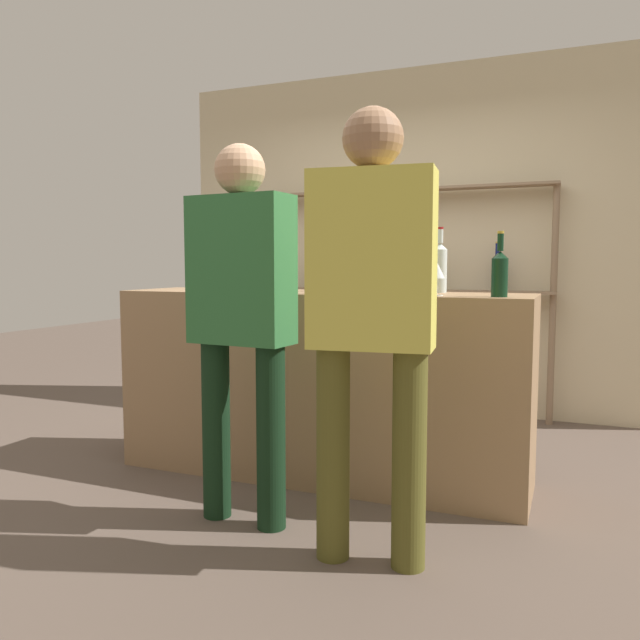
{
  "coord_description": "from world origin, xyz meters",
  "views": [
    {
      "loc": [
        1.33,
        -3.25,
        1.22
      ],
      "look_at": [
        0.0,
        0.0,
        0.9
      ],
      "focal_mm": 35.0,
      "sensor_mm": 36.0,
      "label": 1
    }
  ],
  "objects_px": {
    "counter_bottle_0": "(406,271)",
    "counter_bottle_3": "(324,270)",
    "counter_bottle_5": "(269,268)",
    "counter_bottle_4": "(440,266)",
    "customer_center": "(241,305)",
    "counter_bottle_1": "(500,272)",
    "counter_bottle_2": "(344,271)",
    "customer_right": "(372,302)",
    "wine_glass": "(437,271)",
    "ice_bucket": "(244,274)"
  },
  "relations": [
    {
      "from": "counter_bottle_4",
      "to": "counter_bottle_3",
      "type": "bearing_deg",
      "value": -172.18
    },
    {
      "from": "counter_bottle_0",
      "to": "counter_bottle_5",
      "type": "distance_m",
      "value": 0.82
    },
    {
      "from": "wine_glass",
      "to": "customer_right",
      "type": "distance_m",
      "value": 0.76
    },
    {
      "from": "counter_bottle_0",
      "to": "counter_bottle_3",
      "type": "height_order",
      "value": "same"
    },
    {
      "from": "customer_right",
      "to": "wine_glass",
      "type": "bearing_deg",
      "value": -14.15
    },
    {
      "from": "counter_bottle_3",
      "to": "wine_glass",
      "type": "height_order",
      "value": "counter_bottle_3"
    },
    {
      "from": "counter_bottle_1",
      "to": "wine_glass",
      "type": "xyz_separation_m",
      "value": [
        -0.3,
        0.0,
        0.0
      ]
    },
    {
      "from": "counter_bottle_0",
      "to": "ice_bucket",
      "type": "distance_m",
      "value": 0.98
    },
    {
      "from": "counter_bottle_1",
      "to": "counter_bottle_4",
      "type": "bearing_deg",
      "value": 135.54
    },
    {
      "from": "counter_bottle_2",
      "to": "wine_glass",
      "type": "height_order",
      "value": "counter_bottle_2"
    },
    {
      "from": "counter_bottle_1",
      "to": "ice_bucket",
      "type": "height_order",
      "value": "counter_bottle_1"
    },
    {
      "from": "counter_bottle_0",
      "to": "customer_center",
      "type": "distance_m",
      "value": 1.01
    },
    {
      "from": "counter_bottle_0",
      "to": "counter_bottle_1",
      "type": "xyz_separation_m",
      "value": [
        0.52,
        -0.24,
        -0.0
      ]
    },
    {
      "from": "counter_bottle_0",
      "to": "wine_glass",
      "type": "height_order",
      "value": "counter_bottle_0"
    },
    {
      "from": "customer_right",
      "to": "counter_bottle_4",
      "type": "bearing_deg",
      "value": -8.73
    },
    {
      "from": "counter_bottle_2",
      "to": "customer_right",
      "type": "relative_size",
      "value": 0.18
    },
    {
      "from": "counter_bottle_2",
      "to": "counter_bottle_3",
      "type": "xyz_separation_m",
      "value": [
        -0.2,
        0.23,
        -0.0
      ]
    },
    {
      "from": "counter_bottle_3",
      "to": "counter_bottle_5",
      "type": "xyz_separation_m",
      "value": [
        -0.33,
        -0.05,
        0.01
      ]
    },
    {
      "from": "counter_bottle_2",
      "to": "counter_bottle_5",
      "type": "distance_m",
      "value": 0.56
    },
    {
      "from": "counter_bottle_4",
      "to": "ice_bucket",
      "type": "relative_size",
      "value": 1.85
    },
    {
      "from": "ice_bucket",
      "to": "customer_right",
      "type": "relative_size",
      "value": 0.11
    },
    {
      "from": "counter_bottle_4",
      "to": "customer_center",
      "type": "xyz_separation_m",
      "value": [
        -0.72,
        -0.93,
        -0.17
      ]
    },
    {
      "from": "counter_bottle_4",
      "to": "customer_right",
      "type": "height_order",
      "value": "customer_right"
    },
    {
      "from": "counter_bottle_1",
      "to": "ice_bucket",
      "type": "bearing_deg",
      "value": 172.66
    },
    {
      "from": "counter_bottle_0",
      "to": "counter_bottle_4",
      "type": "distance_m",
      "value": 0.2
    },
    {
      "from": "counter_bottle_1",
      "to": "customer_center",
      "type": "bearing_deg",
      "value": -151.62
    },
    {
      "from": "wine_glass",
      "to": "counter_bottle_2",
      "type": "bearing_deg",
      "value": 176.24
    },
    {
      "from": "counter_bottle_5",
      "to": "wine_glass",
      "type": "height_order",
      "value": "counter_bottle_5"
    },
    {
      "from": "counter_bottle_5",
      "to": "ice_bucket",
      "type": "bearing_deg",
      "value": -174.14
    },
    {
      "from": "counter_bottle_0",
      "to": "ice_bucket",
      "type": "relative_size",
      "value": 1.67
    },
    {
      "from": "counter_bottle_2",
      "to": "counter_bottle_0",
      "type": "bearing_deg",
      "value": 36.06
    },
    {
      "from": "counter_bottle_0",
      "to": "counter_bottle_5",
      "type": "height_order",
      "value": "counter_bottle_5"
    },
    {
      "from": "counter_bottle_5",
      "to": "wine_glass",
      "type": "xyz_separation_m",
      "value": [
        1.04,
        -0.21,
        -0.01
      ]
    },
    {
      "from": "counter_bottle_1",
      "to": "customer_center",
      "type": "height_order",
      "value": "customer_center"
    },
    {
      "from": "wine_glass",
      "to": "customer_center",
      "type": "height_order",
      "value": "customer_center"
    },
    {
      "from": "counter_bottle_1",
      "to": "counter_bottle_5",
      "type": "xyz_separation_m",
      "value": [
        -1.34,
        0.21,
        0.01
      ]
    },
    {
      "from": "customer_right",
      "to": "counter_bottle_2",
      "type": "bearing_deg",
      "value": 21.13
    },
    {
      "from": "counter_bottle_0",
      "to": "customer_center",
      "type": "relative_size",
      "value": 0.18
    },
    {
      "from": "counter_bottle_4",
      "to": "counter_bottle_1",
      "type": "bearing_deg",
      "value": -44.46
    },
    {
      "from": "counter_bottle_1",
      "to": "counter_bottle_3",
      "type": "xyz_separation_m",
      "value": [
        -1.01,
        0.26,
        0.0
      ]
    },
    {
      "from": "counter_bottle_5",
      "to": "customer_center",
      "type": "relative_size",
      "value": 0.2
    },
    {
      "from": "ice_bucket",
      "to": "customer_right",
      "type": "height_order",
      "value": "customer_right"
    },
    {
      "from": "counter_bottle_3",
      "to": "ice_bucket",
      "type": "distance_m",
      "value": 0.49
    },
    {
      "from": "counter_bottle_1",
      "to": "ice_bucket",
      "type": "distance_m",
      "value": 1.51
    },
    {
      "from": "counter_bottle_1",
      "to": "counter_bottle_4",
      "type": "height_order",
      "value": "counter_bottle_4"
    },
    {
      "from": "counter_bottle_1",
      "to": "ice_bucket",
      "type": "xyz_separation_m",
      "value": [
        -1.5,
        0.19,
        -0.02
      ]
    },
    {
      "from": "counter_bottle_2",
      "to": "wine_glass",
      "type": "distance_m",
      "value": 0.51
    },
    {
      "from": "customer_center",
      "to": "customer_right",
      "type": "xyz_separation_m",
      "value": [
        0.68,
        -0.16,
        0.04
      ]
    },
    {
      "from": "counter_bottle_0",
      "to": "counter_bottle_3",
      "type": "xyz_separation_m",
      "value": [
        -0.49,
        0.02,
        -0.0
      ]
    },
    {
      "from": "wine_glass",
      "to": "ice_bucket",
      "type": "distance_m",
      "value": 1.21
    }
  ]
}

